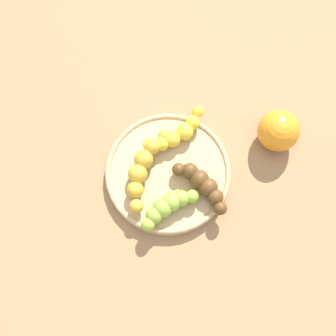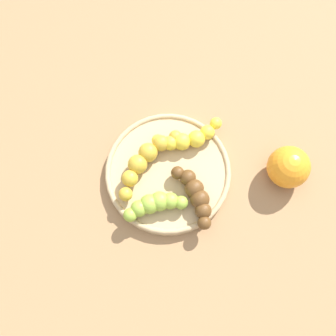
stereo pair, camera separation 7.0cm
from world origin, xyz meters
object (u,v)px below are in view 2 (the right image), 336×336
Objects in this scene: banana_spotted at (145,160)px; banana_green at (155,204)px; orange_fruit at (289,167)px; fruit_bowl at (168,172)px; banana_yellow at (189,138)px; banana_overripe at (195,195)px.

banana_spotted is 1.71× the size of banana_green.
banana_green is 1.22× the size of orange_fruit.
banana_spotted is at bearing -83.87° from fruit_bowl.
banana_yellow is at bearing 172.47° from fruit_bowl.
orange_fruit reaches higher than banana_overripe.
banana_overripe is 0.11m from banana_yellow.
banana_green is at bearing -47.93° from orange_fruit.
banana_yellow reaches higher than fruit_bowl.
banana_overripe is (0.02, 0.11, -0.00)m from banana_spotted.
banana_yellow is (-0.07, 0.05, -0.00)m from banana_spotted.
banana_yellow is at bearing -40.50° from banana_green.
banana_spotted is 1.54× the size of banana_yellow.
banana_spotted reaches higher than fruit_bowl.
banana_green is 0.25m from orange_fruit.
banana_green is at bearing 141.74° from banana_spotted.
banana_green is 0.14m from banana_yellow.
orange_fruit is at bearing 116.73° from fruit_bowl.
fruit_bowl is at bearing -63.27° from orange_fruit.
banana_green is (0.06, 0.05, -0.00)m from banana_spotted.
banana_spotted is at bearing -66.72° from orange_fruit.
orange_fruit is at bearing -88.08° from banana_green.
banana_green is at bearing 6.89° from fruit_bowl.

